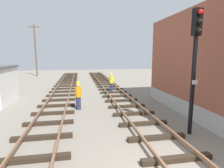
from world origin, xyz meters
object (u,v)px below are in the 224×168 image
signal_mast (195,58)px  track_worker_foreground (111,82)px  utility_pole_far (36,50)px  track_worker_distant (78,96)px

signal_mast → track_worker_foreground: bearing=100.0°
utility_pole_far → track_worker_distant: 22.93m
signal_mast → track_worker_foreground: (-1.80, 10.20, -2.47)m
utility_pole_far → track_worker_foreground: 19.39m
utility_pole_far → signal_mast: bearing=-65.2°
signal_mast → utility_pole_far: (-12.11, 26.22, 1.13)m
utility_pole_far → track_worker_foreground: (10.31, -16.03, -3.60)m
track_worker_foreground → track_worker_distant: 6.32m
track_worker_distant → track_worker_foreground: bearing=60.0°
signal_mast → track_worker_distant: size_ratio=2.90×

